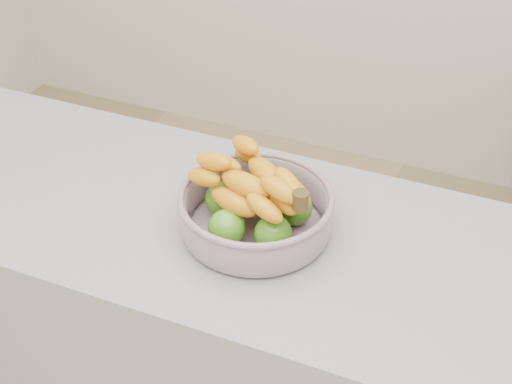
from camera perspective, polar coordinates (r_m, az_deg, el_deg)
counter at (r=1.83m, az=0.94°, el=-14.16°), size 2.00×0.60×0.90m
fruit_bowl at (r=1.48m, az=-0.02°, el=-1.31°), size 0.32×0.32×0.17m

